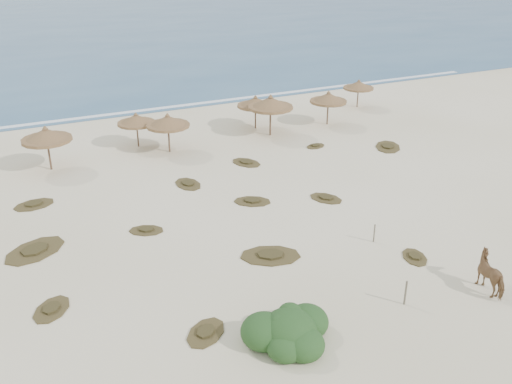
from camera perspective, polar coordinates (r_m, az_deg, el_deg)
ground at (r=25.96m, az=1.31°, el=-7.06°), size 160.00×160.00×0.00m
ocean at (r=96.24m, az=-19.63°, el=15.12°), size 200.00×100.00×0.01m
foam_line at (r=48.76m, az=-12.48°, el=7.80°), size 70.00×0.60×0.01m
palapa_1 at (r=37.38m, az=-20.25°, el=5.32°), size 3.16×3.16×2.88m
palapa_2 at (r=40.06m, az=-11.89°, el=7.06°), size 3.09×3.09×2.46m
palapa_3 at (r=38.58m, az=-8.82°, el=6.95°), size 2.93×2.93×2.73m
palapa_4 at (r=43.03m, az=-0.06°, el=8.94°), size 2.83×2.83×2.58m
palapa_5 at (r=41.42m, az=1.46°, el=8.84°), size 4.21×4.21×3.07m
palapa_6 at (r=44.32m, az=7.25°, el=9.29°), size 3.44×3.44×2.66m
palapa_7 at (r=49.39m, az=10.22°, el=10.44°), size 3.12×3.12×2.40m
horse at (r=25.63m, az=22.59°, el=-7.56°), size 1.05×1.96×1.59m
fence_post_near at (r=23.77m, az=14.73°, el=-9.73°), size 0.10×0.10×1.09m
fence_post_far at (r=27.94m, az=11.74°, el=-4.06°), size 0.08×0.08×0.94m
bush at (r=21.20m, az=3.30°, el=-13.72°), size 3.39×2.99×1.52m
scrub_0 at (r=24.35m, az=-19.76°, el=-10.96°), size 2.11×2.29×0.16m
scrub_1 at (r=28.72m, az=-21.24°, el=-5.45°), size 3.66×3.34×0.16m
scrub_2 at (r=29.03m, az=-10.91°, el=-3.76°), size 2.05×1.76×0.16m
scrub_3 at (r=31.51m, az=-0.37°, el=-0.92°), size 2.45×2.19×0.16m
scrub_4 at (r=32.10m, az=7.01°, el=-0.61°), size 2.05×2.30×0.16m
scrub_5 at (r=40.63m, az=13.05°, el=4.44°), size 2.85×3.08×0.16m
scrub_6 at (r=33.41m, az=-21.31°, el=-1.17°), size 2.42×1.82×0.16m
scrub_7 at (r=36.83m, az=-0.99°, el=2.97°), size 2.14×2.48×0.16m
scrub_9 at (r=26.40m, az=1.45°, el=-6.35°), size 3.31×2.78×0.16m
scrub_10 at (r=39.95m, az=5.98°, el=4.61°), size 1.68×1.33×0.16m
scrub_11 at (r=21.90m, az=-5.04°, el=-13.82°), size 2.27×2.24×0.16m
scrub_12 at (r=27.26m, az=15.59°, el=-6.27°), size 1.53×1.88×0.16m
scrub_13 at (r=33.90m, az=-6.81°, el=0.82°), size 1.62×2.24×0.16m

